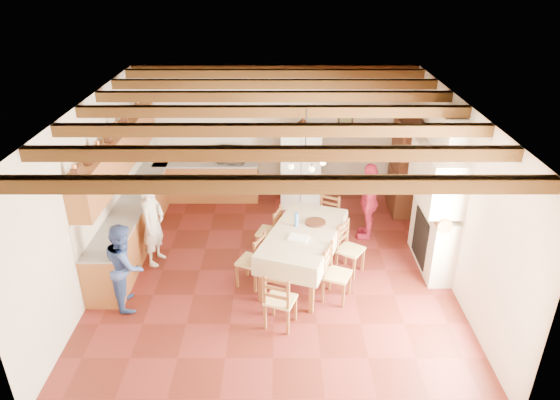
{
  "coord_description": "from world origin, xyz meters",
  "views": [
    {
      "loc": [
        0.1,
        -7.44,
        5.06
      ],
      "look_at": [
        0.1,
        0.3,
        1.25
      ],
      "focal_mm": 32.0,
      "sensor_mm": 36.0,
      "label": 1
    }
  ],
  "objects_px": {
    "chair_left_near": "(251,260)",
    "chair_right_far": "(351,249)",
    "chair_left_far": "(269,231)",
    "chair_end_near": "(280,299)",
    "microwave": "(232,155)",
    "chair_end_far": "(326,221)",
    "dining_table": "(303,236)",
    "chair_right_near": "(337,274)",
    "hutch": "(404,165)",
    "person_man": "(153,223)",
    "refrigerator": "(300,168)",
    "person_woman_blue": "(125,265)",
    "person_woman_red": "(369,201)"
  },
  "relations": [
    {
      "from": "hutch",
      "to": "chair_right_near",
      "type": "relative_size",
      "value": 2.16
    },
    {
      "from": "dining_table",
      "to": "person_man",
      "type": "distance_m",
      "value": 2.69
    },
    {
      "from": "dining_table",
      "to": "chair_right_near",
      "type": "distance_m",
      "value": 0.89
    },
    {
      "from": "refrigerator",
      "to": "chair_end_near",
      "type": "xyz_separation_m",
      "value": [
        -0.44,
        -4.15,
        -0.38
      ]
    },
    {
      "from": "chair_left_far",
      "to": "chair_end_near",
      "type": "bearing_deg",
      "value": 24.7
    },
    {
      "from": "chair_right_near",
      "to": "chair_end_near",
      "type": "distance_m",
      "value": 1.11
    },
    {
      "from": "person_man",
      "to": "refrigerator",
      "type": "bearing_deg",
      "value": -35.81
    },
    {
      "from": "chair_right_near",
      "to": "chair_right_far",
      "type": "height_order",
      "value": "same"
    },
    {
      "from": "chair_left_near",
      "to": "person_man",
      "type": "relative_size",
      "value": 0.61
    },
    {
      "from": "dining_table",
      "to": "chair_left_far",
      "type": "relative_size",
      "value": 2.37
    },
    {
      "from": "refrigerator",
      "to": "person_woman_blue",
      "type": "bearing_deg",
      "value": -127.63
    },
    {
      "from": "dining_table",
      "to": "person_woman_red",
      "type": "relative_size",
      "value": 1.46
    },
    {
      "from": "refrigerator",
      "to": "person_woman_red",
      "type": "distance_m",
      "value": 1.95
    },
    {
      "from": "chair_left_near",
      "to": "chair_right_far",
      "type": "bearing_deg",
      "value": 125.8
    },
    {
      "from": "refrigerator",
      "to": "chair_end_far",
      "type": "bearing_deg",
      "value": -75.22
    },
    {
      "from": "chair_end_far",
      "to": "person_woman_red",
      "type": "bearing_deg",
      "value": 44.1
    },
    {
      "from": "chair_right_near",
      "to": "hutch",
      "type": "bearing_deg",
      "value": -4.87
    },
    {
      "from": "person_woman_blue",
      "to": "chair_left_far",
      "type": "bearing_deg",
      "value": -72.18
    },
    {
      "from": "dining_table",
      "to": "chair_end_near",
      "type": "xyz_separation_m",
      "value": [
        -0.39,
        -1.29,
        -0.33
      ]
    },
    {
      "from": "chair_left_far",
      "to": "person_woman_blue",
      "type": "height_order",
      "value": "person_woman_blue"
    },
    {
      "from": "chair_right_far",
      "to": "dining_table",
      "type": "bearing_deg",
      "value": 130.62
    },
    {
      "from": "person_man",
      "to": "microwave",
      "type": "height_order",
      "value": "person_man"
    },
    {
      "from": "chair_right_far",
      "to": "refrigerator",
      "type": "bearing_deg",
      "value": 49.42
    },
    {
      "from": "chair_left_near",
      "to": "person_woman_blue",
      "type": "relative_size",
      "value": 0.67
    },
    {
      "from": "chair_right_far",
      "to": "person_woman_blue",
      "type": "xyz_separation_m",
      "value": [
        -3.64,
        -0.86,
        0.24
      ]
    },
    {
      "from": "chair_left_near",
      "to": "chair_right_near",
      "type": "xyz_separation_m",
      "value": [
        1.4,
        -0.41,
        0.0
      ]
    },
    {
      "from": "hutch",
      "to": "refrigerator",
      "type": "bearing_deg",
      "value": 174.71
    },
    {
      "from": "dining_table",
      "to": "chair_left_far",
      "type": "height_order",
      "value": "chair_left_far"
    },
    {
      "from": "dining_table",
      "to": "chair_left_far",
      "type": "distance_m",
      "value": 1.0
    },
    {
      "from": "dining_table",
      "to": "chair_end_far",
      "type": "distance_m",
      "value": 1.26
    },
    {
      "from": "microwave",
      "to": "hutch",
      "type": "bearing_deg",
      "value": -0.73
    },
    {
      "from": "person_man",
      "to": "dining_table",
      "type": "bearing_deg",
      "value": -87.14
    },
    {
      "from": "chair_left_far",
      "to": "microwave",
      "type": "height_order",
      "value": "microwave"
    },
    {
      "from": "chair_left_near",
      "to": "chair_left_far",
      "type": "height_order",
      "value": "same"
    },
    {
      "from": "chair_right_far",
      "to": "chair_end_near",
      "type": "xyz_separation_m",
      "value": [
        -1.22,
        -1.39,
        0.0
      ]
    },
    {
      "from": "chair_left_far",
      "to": "chair_right_far",
      "type": "distance_m",
      "value": 1.56
    },
    {
      "from": "dining_table",
      "to": "chair_left_near",
      "type": "xyz_separation_m",
      "value": [
        -0.89,
        -0.24,
        -0.33
      ]
    },
    {
      "from": "chair_left_near",
      "to": "chair_right_far",
      "type": "xyz_separation_m",
      "value": [
        1.71,
        0.34,
        0.0
      ]
    },
    {
      "from": "microwave",
      "to": "chair_end_far",
      "type": "bearing_deg",
      "value": -37.95
    },
    {
      "from": "chair_left_far",
      "to": "chair_right_far",
      "type": "bearing_deg",
      "value": 85.0
    },
    {
      "from": "chair_right_near",
      "to": "chair_end_far",
      "type": "distance_m",
      "value": 1.77
    },
    {
      "from": "chair_end_near",
      "to": "person_man",
      "type": "height_order",
      "value": "person_man"
    },
    {
      "from": "chair_left_near",
      "to": "chair_right_near",
      "type": "distance_m",
      "value": 1.46
    },
    {
      "from": "chair_left_far",
      "to": "chair_right_near",
      "type": "xyz_separation_m",
      "value": [
        1.12,
        -1.38,
        0.0
      ]
    },
    {
      "from": "chair_right_near",
      "to": "chair_right_far",
      "type": "bearing_deg",
      "value": 1.04
    },
    {
      "from": "hutch",
      "to": "microwave",
      "type": "relative_size",
      "value": 3.48
    },
    {
      "from": "chair_left_near",
      "to": "chair_left_far",
      "type": "xyz_separation_m",
      "value": [
        0.28,
        0.97,
        0.0
      ]
    },
    {
      "from": "hutch",
      "to": "chair_left_near",
      "type": "xyz_separation_m",
      "value": [
        -3.14,
        -2.81,
        -0.56
      ]
    },
    {
      "from": "hutch",
      "to": "chair_right_near",
      "type": "distance_m",
      "value": 3.7
    },
    {
      "from": "chair_right_far",
      "to": "person_man",
      "type": "relative_size",
      "value": 0.61
    }
  ]
}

